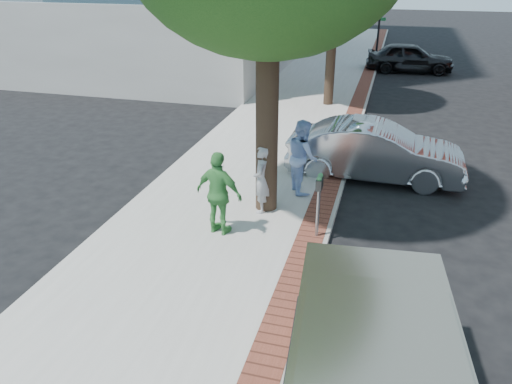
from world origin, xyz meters
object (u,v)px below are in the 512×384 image
(person_gray, at_px, (262,179))
(bg_car, at_px, (410,57))
(person_officer, at_px, (302,156))
(person_green, at_px, (219,194))
(sedan_silver, at_px, (375,151))
(parking_meter, at_px, (319,193))

(person_gray, distance_m, bg_car, 19.12)
(person_officer, relative_size, person_green, 1.01)
(person_officer, height_order, person_green, person_officer)
(person_officer, relative_size, bg_car, 0.41)
(person_officer, bearing_deg, sedan_silver, -72.93)
(person_green, xyz_separation_m, bg_car, (4.06, 20.07, -0.31))
(person_officer, height_order, sedan_silver, person_officer)
(parking_meter, relative_size, person_green, 0.78)
(sedan_silver, bearing_deg, person_officer, 135.13)
(person_green, bearing_deg, parking_meter, -156.01)
(person_green, bearing_deg, sedan_silver, -111.88)
(person_officer, relative_size, sedan_silver, 0.40)
(person_gray, xyz_separation_m, person_green, (-0.61, -1.27, 0.12))
(person_gray, bearing_deg, person_green, -33.28)
(parking_meter, xyz_separation_m, sedan_silver, (0.98, 4.01, -0.40))
(person_green, bearing_deg, person_gray, -102.71)
(parking_meter, bearing_deg, sedan_silver, 76.24)
(parking_meter, distance_m, person_officer, 2.41)
(person_gray, relative_size, sedan_silver, 0.34)
(person_officer, xyz_separation_m, person_green, (-1.32, -2.69, -0.01))
(sedan_silver, bearing_deg, bg_car, -2.86)
(parking_meter, height_order, person_officer, person_officer)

